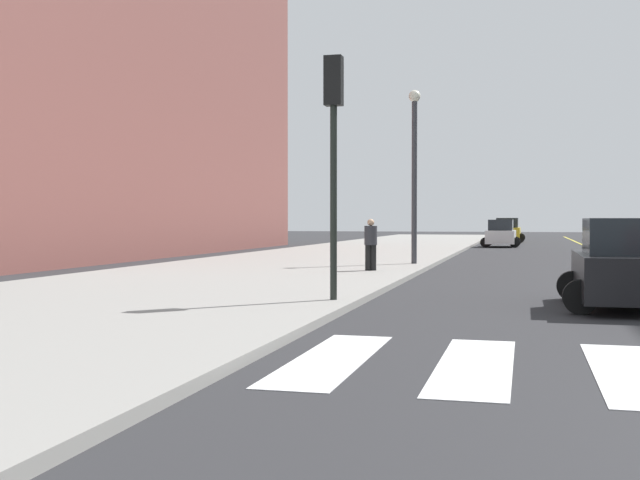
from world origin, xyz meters
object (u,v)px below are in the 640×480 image
car_green_third (630,237)px  street_lamp (414,160)px  car_yellow_fifth (507,231)px  traffic_light_far_corner (334,129)px  car_white_nearest (501,234)px  pedestrian_walking_west (371,242)px  car_black_second (625,267)px

car_green_third → street_lamp: size_ratio=0.60×
car_yellow_fifth → traffic_light_far_corner: (-2.47, -47.73, 2.73)m
car_white_nearest → street_lamp: (-2.47, -23.33, 3.16)m
car_yellow_fifth → pedestrian_walking_west: 38.60m
car_white_nearest → car_yellow_fifth: 10.82m
street_lamp → car_yellow_fifth: bearing=85.5°
car_yellow_fifth → street_lamp: bearing=-93.6°
car_black_second → pedestrian_walking_west: bearing=129.3°
car_black_second → street_lamp: size_ratio=0.63×
car_black_second → car_yellow_fifth: (-3.25, 46.61, 0.04)m
car_yellow_fifth → pedestrian_walking_west: (-3.47, -38.45, 0.17)m
car_black_second → car_green_third: (3.88, 31.34, -0.05)m
car_yellow_fifth → traffic_light_far_corner: size_ratio=0.86×
pedestrian_walking_west → street_lamp: 5.27m
car_green_third → traffic_light_far_corner: (-9.59, -32.45, 2.81)m
car_yellow_fifth → car_black_second: bearing=-85.2°
car_black_second → car_yellow_fifth: car_yellow_fifth is taller
car_black_second → car_white_nearest: bearing=95.3°
street_lamp → car_black_second: bearing=-64.6°
car_white_nearest → car_yellow_fifth: (0.19, 10.82, 0.06)m
car_black_second → traffic_light_far_corner: traffic_light_far_corner is taller
car_white_nearest → pedestrian_walking_west: (-3.28, -27.63, 0.23)m
car_black_second → street_lamp: (-5.91, 12.46, 3.14)m
car_green_third → traffic_light_far_corner: 33.96m
traffic_light_far_corner → street_lamp: size_ratio=0.77×
car_black_second → pedestrian_walking_west: size_ratio=2.46×
car_white_nearest → traffic_light_far_corner: (-2.28, -36.91, 2.79)m
car_white_nearest → car_yellow_fifth: car_yellow_fifth is taller
car_yellow_fifth → pedestrian_walking_west: car_yellow_fifth is taller
car_white_nearest → pedestrian_walking_west: size_ratio=2.41×
car_black_second → car_yellow_fifth: size_ratio=0.95×
car_black_second → traffic_light_far_corner: size_ratio=0.82×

